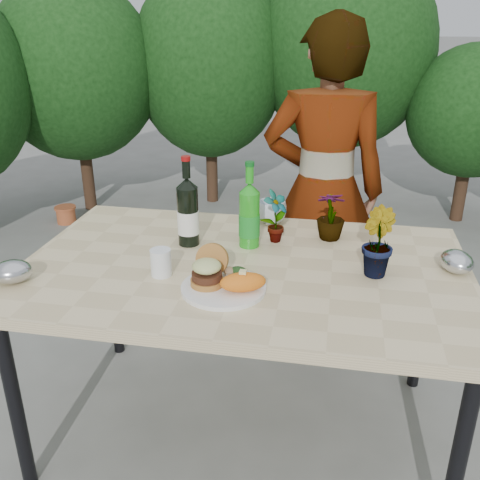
% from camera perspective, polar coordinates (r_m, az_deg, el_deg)
% --- Properties ---
extents(ground, '(80.00, 80.00, 0.00)m').
position_cam_1_polar(ground, '(2.35, 0.38, -19.29)').
color(ground, slate).
rests_on(ground, ground).
extents(patio_table, '(1.60, 1.00, 0.75)m').
position_cam_1_polar(patio_table, '(1.95, 0.44, -4.15)').
color(patio_table, beige).
rests_on(patio_table, ground).
extents(shrub_hedge, '(6.86, 5.20, 2.13)m').
position_cam_1_polar(shrub_hedge, '(3.37, 4.69, 15.50)').
color(shrub_hedge, '#382316').
rests_on(shrub_hedge, ground).
extents(dinner_plate, '(0.28, 0.28, 0.01)m').
position_cam_1_polar(dinner_plate, '(1.76, -1.76, -5.14)').
color(dinner_plate, white).
rests_on(dinner_plate, patio_table).
extents(burger_stack, '(0.11, 0.16, 0.11)m').
position_cam_1_polar(burger_stack, '(1.76, -3.41, -3.16)').
color(burger_stack, '#B7722D').
rests_on(burger_stack, dinner_plate).
extents(sweet_potato, '(0.17, 0.12, 0.06)m').
position_cam_1_polar(sweet_potato, '(1.71, 0.31, -4.52)').
color(sweet_potato, orange).
rests_on(sweet_potato, dinner_plate).
extents(grilled_veg, '(0.08, 0.05, 0.03)m').
position_cam_1_polar(grilled_veg, '(1.82, -0.62, -3.27)').
color(grilled_veg, olive).
rests_on(grilled_veg, dinner_plate).
extents(wine_bottle, '(0.08, 0.08, 0.35)m').
position_cam_1_polar(wine_bottle, '(2.06, -5.58, 2.90)').
color(wine_bottle, black).
rests_on(wine_bottle, patio_table).
extents(sparkling_water, '(0.08, 0.08, 0.34)m').
position_cam_1_polar(sparkling_water, '(2.04, 1.00, 2.57)').
color(sparkling_water, '#1F961B').
rests_on(sparkling_water, patio_table).
extents(plastic_cup, '(0.07, 0.07, 0.09)m').
position_cam_1_polar(plastic_cup, '(1.85, -8.43, -2.39)').
color(plastic_cup, white).
rests_on(plastic_cup, patio_table).
extents(seedling_left, '(0.13, 0.13, 0.21)m').
position_cam_1_polar(seedling_left, '(2.09, 3.80, 2.50)').
color(seedling_left, '#2C6021').
rests_on(seedling_left, patio_table).
extents(seedling_mid, '(0.14, 0.16, 0.24)m').
position_cam_1_polar(seedling_mid, '(1.87, 14.34, -0.20)').
color(seedling_mid, '#26571D').
rests_on(seedling_mid, patio_table).
extents(seedling_right, '(0.13, 0.13, 0.20)m').
position_cam_1_polar(seedling_right, '(2.14, 9.68, 2.61)').
color(seedling_right, '#20581E').
rests_on(seedling_right, patio_table).
extents(blue_bowl, '(0.15, 0.15, 0.10)m').
position_cam_1_polar(blue_bowl, '(2.30, 3.40, 2.99)').
color(blue_bowl, silver).
rests_on(blue_bowl, patio_table).
extents(foil_packet_left, '(0.16, 0.15, 0.08)m').
position_cam_1_polar(foil_packet_left, '(1.95, -23.14, -3.12)').
color(foil_packet_left, '#ADAEB4').
rests_on(foil_packet_left, patio_table).
extents(foil_packet_right, '(0.14, 0.16, 0.08)m').
position_cam_1_polar(foil_packet_right, '(2.01, 22.10, -2.13)').
color(foil_packet_right, '#B9BCC1').
rests_on(foil_packet_right, patio_table).
extents(person, '(0.61, 0.42, 1.60)m').
position_cam_1_polar(person, '(2.59, 8.89, 5.11)').
color(person, '#98654C').
rests_on(person, ground).
extents(terracotta_pot, '(0.17, 0.17, 0.14)m').
position_cam_1_polar(terracotta_pot, '(4.58, -18.08, 2.62)').
color(terracotta_pot, '#B3552E').
rests_on(terracotta_pot, ground).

